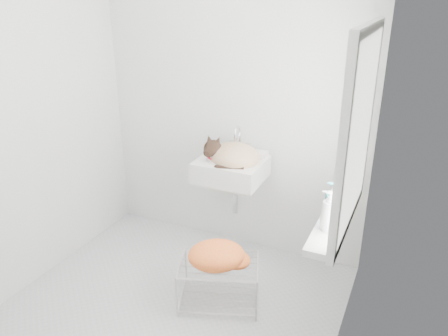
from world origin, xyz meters
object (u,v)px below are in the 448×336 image
at_px(sink, 231,160).
at_px(cat, 232,156).
at_px(wire_rack, 219,283).
at_px(bottle_a, 327,230).
at_px(bottle_b, 333,218).
at_px(bottle_c, 340,204).

distance_m(sink, cat, 0.05).
height_order(wire_rack, bottle_a, bottle_a).
xyz_separation_m(bottle_b, bottle_c, (0.00, 0.19, 0.00)).
distance_m(sink, bottle_b, 1.06).
bearing_deg(sink, bottle_c, -24.03).
bearing_deg(cat, bottle_b, -35.98).
height_order(bottle_a, bottle_c, bottle_a).
bearing_deg(sink, cat, -51.00).
height_order(sink, wire_rack, sink).
xyz_separation_m(sink, bottle_b, (0.89, -0.59, 0.00)).
xyz_separation_m(cat, wire_rack, (0.14, -0.54, -0.74)).
height_order(sink, bottle_c, sink).
relative_size(bottle_b, bottle_c, 1.26).
distance_m(bottle_a, bottle_c, 0.34).
bearing_deg(bottle_c, cat, 156.56).
bearing_deg(bottle_a, cat, 140.65).
xyz_separation_m(wire_rack, bottle_c, (0.73, 0.16, 0.70)).
xyz_separation_m(wire_rack, bottle_b, (0.73, -0.03, 0.70)).
bearing_deg(sink, bottle_b, -33.44).
xyz_separation_m(wire_rack, bottle_a, (0.73, -0.18, 0.70)).
bearing_deg(bottle_a, sink, 140.43).
bearing_deg(wire_rack, bottle_c, 12.30).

